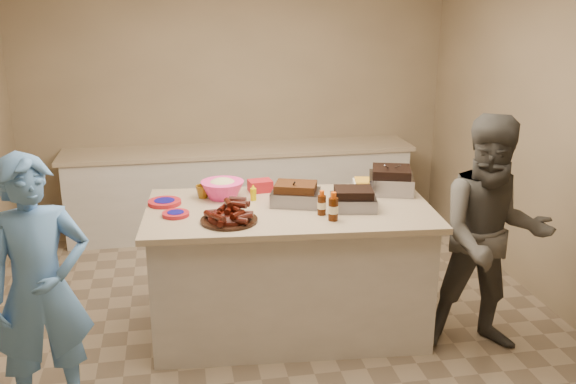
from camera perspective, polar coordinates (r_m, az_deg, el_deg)
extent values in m
cube|color=#47230F|center=(4.66, 0.68, -1.10)|extent=(0.41, 0.35, 0.10)
cube|color=black|center=(4.59, 5.80, -1.49)|extent=(0.35, 0.31, 0.09)
cube|color=gray|center=(5.01, 9.10, 0.02)|extent=(0.42, 0.42, 0.13)
cylinder|color=silver|center=(4.80, 0.51, -0.54)|extent=(0.38, 0.38, 0.05)
cube|color=gold|center=(5.09, 7.37, 0.36)|extent=(0.31, 0.25, 0.07)
cylinder|color=#391704|center=(4.35, 4.02, -2.52)|extent=(0.07, 0.07, 0.20)
cylinder|color=#391704|center=(4.45, 3.00, -2.02)|extent=(0.06, 0.06, 0.17)
cylinder|color=#D6BE00|center=(4.76, -3.09, -0.74)|extent=(0.05, 0.05, 0.12)
imported|color=silver|center=(4.78, -0.06, -0.63)|extent=(0.15, 0.06, 0.14)
cylinder|color=maroon|center=(4.75, -10.91, -1.08)|extent=(0.26, 0.26, 0.03)
cylinder|color=maroon|center=(4.49, -9.94, -2.11)|extent=(0.20, 0.20, 0.03)
imported|color=#83590F|center=(4.85, -7.56, -0.52)|extent=(0.11, 0.11, 0.11)
cube|color=maroon|center=(4.97, -2.48, 0.07)|extent=(0.19, 0.15, 0.09)
imported|color=#514F4A|center=(4.97, 16.74, -12.91)|extent=(1.16, 1.82, 0.64)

